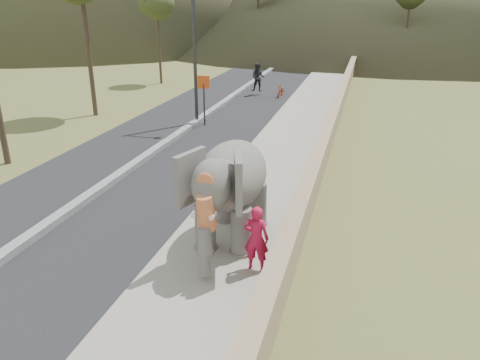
% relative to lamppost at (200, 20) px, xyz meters
% --- Properties ---
extents(ground, '(160.00, 160.00, 0.00)m').
position_rel_lamppost_xyz_m(ground, '(4.69, -13.85, -4.87)').
color(ground, olive).
rests_on(ground, ground).
extents(road, '(7.00, 120.00, 0.03)m').
position_rel_lamppost_xyz_m(road, '(-0.31, -3.85, -4.86)').
color(road, black).
rests_on(road, ground).
extents(median, '(0.35, 120.00, 0.22)m').
position_rel_lamppost_xyz_m(median, '(-0.31, -3.85, -4.76)').
color(median, black).
rests_on(median, ground).
extents(walkway, '(3.00, 120.00, 0.15)m').
position_rel_lamppost_xyz_m(walkway, '(4.69, -3.85, -4.80)').
color(walkway, '#9E9687').
rests_on(walkway, ground).
extents(parapet, '(0.30, 120.00, 1.10)m').
position_rel_lamppost_xyz_m(parapet, '(6.34, -3.85, -4.32)').
color(parapet, tan).
rests_on(parapet, ground).
extents(lamppost, '(1.76, 0.36, 8.00)m').
position_rel_lamppost_xyz_m(lamppost, '(0.00, 0.00, 0.00)').
color(lamppost, '#2B2B30').
rests_on(lamppost, ground).
extents(signboard, '(0.60, 0.08, 2.40)m').
position_rel_lamppost_xyz_m(signboard, '(0.19, -0.27, -3.23)').
color(signboard, '#2D2D33').
rests_on(signboard, ground).
extents(elephant_and_man, '(2.13, 3.58, 2.59)m').
position_rel_lamppost_xyz_m(elephant_and_man, '(4.71, -10.99, -3.44)').
color(elephant_and_man, slate).
rests_on(elephant_and_man, ground).
extents(motorcyclist, '(2.19, 1.56, 2.01)m').
position_rel_lamppost_xyz_m(motorcyclist, '(1.59, 7.62, -4.04)').
color(motorcyclist, '#972E0D').
rests_on(motorcyclist, ground).
extents(trees, '(47.56, 44.21, 8.38)m').
position_rel_lamppost_xyz_m(trees, '(6.97, 14.17, -1.03)').
color(trees, '#473828').
rests_on(trees, ground).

